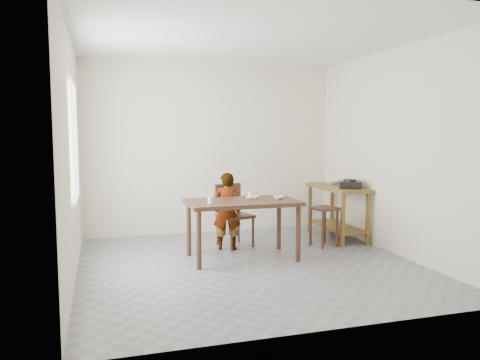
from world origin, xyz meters
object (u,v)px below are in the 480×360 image
object	(u,v)px
child	(227,211)
stool	(324,227)
prep_counter	(337,212)
dining_chair	(235,216)
dining_table	(242,230)

from	to	relation	value
child	stool	xyz separation A→B (m)	(1.36, -0.22, -0.25)
prep_counter	child	xyz separation A→B (m)	(-1.79, -0.19, 0.13)
dining_chair	stool	world-z (taller)	dining_chair
dining_table	child	xyz separation A→B (m)	(-0.07, 0.51, 0.16)
dining_table	prep_counter	xyz separation A→B (m)	(1.72, 0.70, 0.03)
child	stool	distance (m)	1.40
prep_counter	child	distance (m)	1.80
prep_counter	stool	size ratio (longest dim) A/B	2.13
dining_table	stool	world-z (taller)	dining_table
dining_table	stool	xyz separation A→B (m)	(1.29, 0.29, -0.09)
dining_chair	stool	xyz separation A→B (m)	(1.20, -0.37, -0.16)
child	dining_chair	xyz separation A→B (m)	(0.16, 0.14, -0.10)
dining_table	prep_counter	world-z (taller)	prep_counter
dining_table	dining_chair	distance (m)	0.67
dining_table	prep_counter	bearing A→B (deg)	22.15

